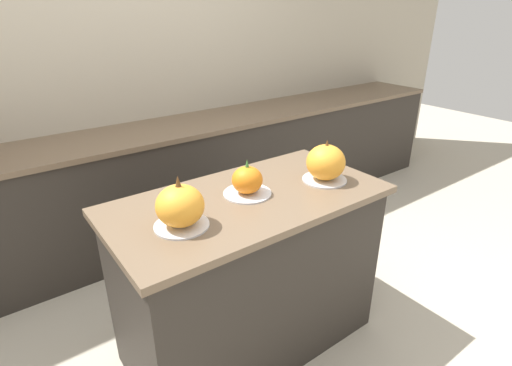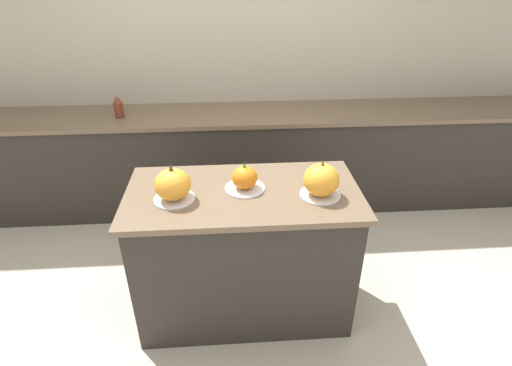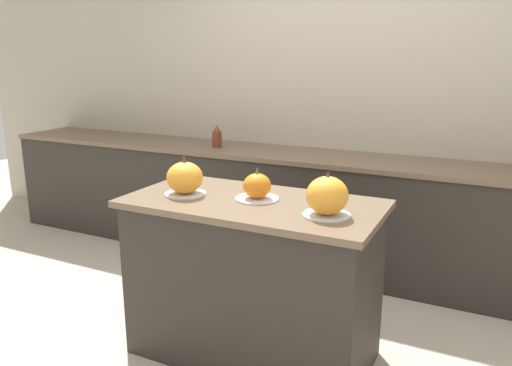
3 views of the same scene
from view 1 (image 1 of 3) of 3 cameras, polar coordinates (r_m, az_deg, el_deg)
The scene contains 7 objects.
ground_plane at distance 2.40m, azimuth -0.83°, elevation -21.42°, with size 12.00×12.00×0.00m, color #BCB29E.
wall_back at distance 3.19m, azimuth -18.96°, elevation 14.53°, with size 8.00×0.06×2.50m.
kitchen_island at distance 2.11m, azimuth -0.91°, elevation -12.86°, with size 1.33×0.68×0.89m.
back_counter at distance 3.12m, azimuth -15.03°, elevation -0.74°, with size 6.00×0.60×0.89m.
pumpkin_cake_left at distance 1.62m, azimuth -10.79°, elevation -3.35°, with size 0.23×0.23×0.22m.
pumpkin_cake_center at distance 1.87m, azimuth -1.26°, elevation 0.20°, with size 0.23×0.23×0.18m.
pumpkin_cake_right at distance 2.04m, azimuth 9.92°, elevation 2.79°, with size 0.23×0.23×0.22m.
Camera 1 is at (-0.97, -1.37, 1.72)m, focal length 28.00 mm.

